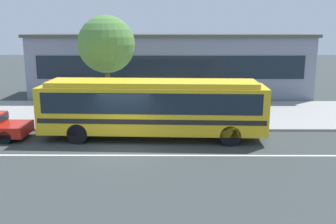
% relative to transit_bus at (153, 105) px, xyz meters
% --- Properties ---
extents(ground_plane, '(120.00, 120.00, 0.00)m').
position_rel_transit_bus_xyz_m(ground_plane, '(-1.32, -1.84, -1.71)').
color(ground_plane, '#353C3C').
extents(sidewalk_slab, '(60.00, 8.00, 0.12)m').
position_rel_transit_bus_xyz_m(sidewalk_slab, '(-1.32, 5.35, -1.65)').
color(sidewalk_slab, '#969591').
rests_on(sidewalk_slab, ground_plane).
extents(lane_stripe_center, '(56.00, 0.16, 0.01)m').
position_rel_transit_bus_xyz_m(lane_stripe_center, '(-1.32, -2.64, -1.71)').
color(lane_stripe_center, silver).
rests_on(lane_stripe_center, ground_plane).
extents(transit_bus, '(11.21, 2.87, 2.95)m').
position_rel_transit_bus_xyz_m(transit_bus, '(0.00, 0.00, 0.00)').
color(transit_bus, gold).
rests_on(transit_bus, ground_plane).
extents(pedestrian_waiting_near_sign, '(0.47, 0.47, 1.61)m').
position_rel_transit_bus_xyz_m(pedestrian_waiting_near_sign, '(3.32, 2.09, -0.66)').
color(pedestrian_waiting_near_sign, '#735C61').
rests_on(pedestrian_waiting_near_sign, sidewalk_slab).
extents(pedestrian_walking_along_curb, '(0.40, 0.40, 1.73)m').
position_rel_transit_bus_xyz_m(pedestrian_walking_along_curb, '(0.25, 2.07, -0.58)').
color(pedestrian_walking_along_curb, '#2E2F42').
rests_on(pedestrian_walking_along_curb, sidewalk_slab).
extents(street_tree_near_stop, '(3.41, 3.41, 6.11)m').
position_rel_transit_bus_xyz_m(street_tree_near_stop, '(-2.94, 4.35, 2.79)').
color(street_tree_near_stop, brown).
rests_on(street_tree_near_stop, sidewalk_slab).
extents(station_building, '(21.95, 6.66, 4.99)m').
position_rel_transit_bus_xyz_m(station_building, '(0.87, 12.67, 0.79)').
color(station_building, gray).
rests_on(station_building, ground_plane).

